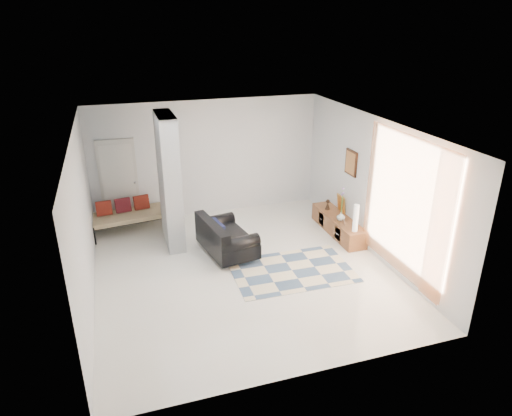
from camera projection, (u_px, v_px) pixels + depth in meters
name	position (u px, v px, depth m)	size (l,w,h in m)	color
floor	(242.00, 269.00, 8.90)	(6.00, 6.00, 0.00)	white
ceiling	(241.00, 127.00, 7.82)	(6.00, 6.00, 0.00)	white
wall_back	(207.00, 158.00, 11.00)	(6.00, 6.00, 0.00)	silver
wall_front	(307.00, 288.00, 5.72)	(6.00, 6.00, 0.00)	silver
wall_left	(83.00, 222.00, 7.59)	(6.00, 6.00, 0.00)	silver
wall_right	(373.00, 187.00, 9.13)	(6.00, 6.00, 0.00)	silver
partition_column	(169.00, 181.00, 9.46)	(0.35, 1.20, 2.80)	#9FA4A6
hallway_door	(119.00, 182.00, 10.52)	(0.85, 0.06, 2.04)	beige
curtain	(404.00, 206.00, 8.08)	(2.55, 2.55, 0.00)	orange
wall_art	(351.00, 163.00, 9.82)	(0.04, 0.45, 0.55)	black
media_console	(338.00, 225.00, 10.32)	(0.45, 1.87, 0.80)	brown
loveseat	(224.00, 238.00, 9.35)	(1.09, 1.58, 0.76)	silver
daybed	(131.00, 214.00, 10.37)	(1.90, 1.01, 0.77)	black
area_rug	(292.00, 270.00, 8.84)	(2.29, 1.53, 0.01)	beige
cylinder_lamp	(356.00, 218.00, 9.46)	(0.11, 0.11, 0.59)	silver
bronze_figurine	(328.00, 204.00, 10.60)	(0.12, 0.12, 0.24)	#301F15
vase	(341.00, 216.00, 10.03)	(0.19, 0.19, 0.19)	silver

